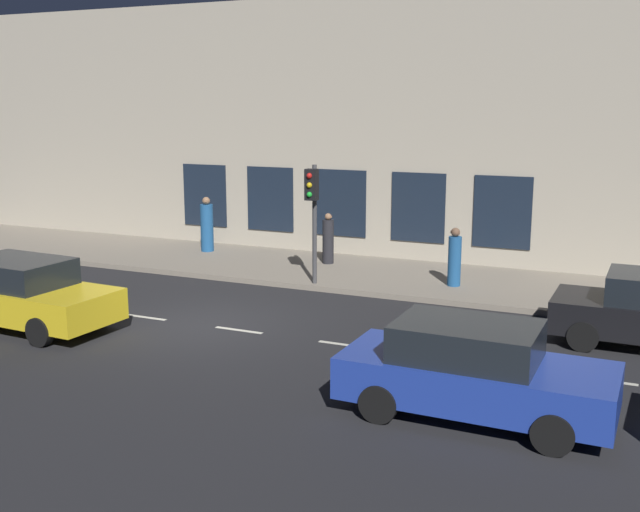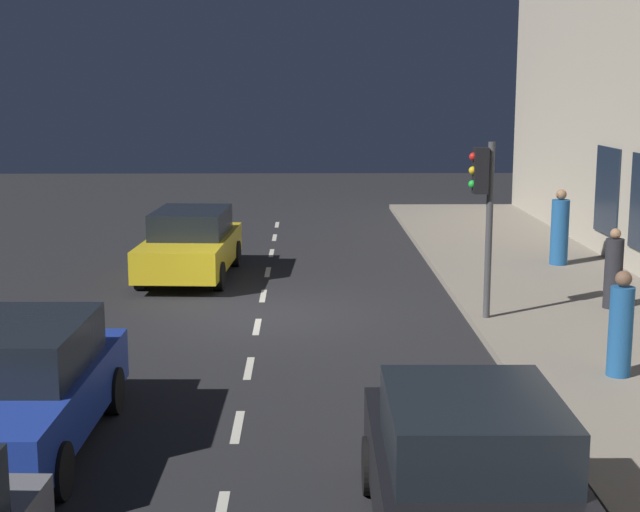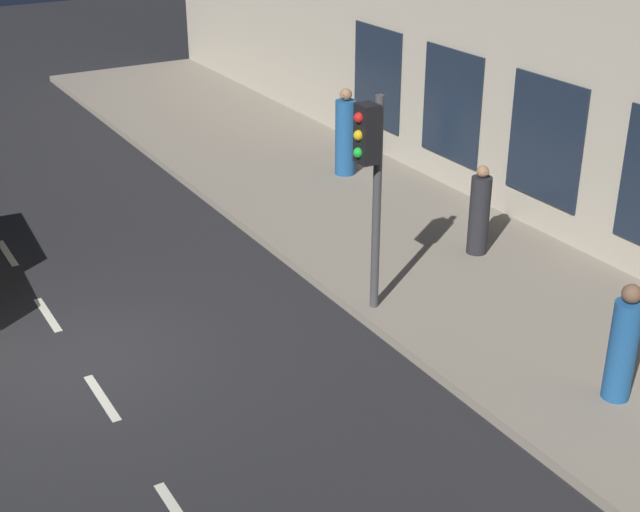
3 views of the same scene
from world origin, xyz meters
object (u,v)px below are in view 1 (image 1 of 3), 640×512
at_px(parked_car_3, 473,371).
at_px(pedestrian_0, 455,259).
at_px(traffic_light, 313,201).
at_px(parked_car_2, 22,293).
at_px(pedestrian_1, 328,240).
at_px(pedestrian_2, 207,226).

height_order(parked_car_3, pedestrian_0, pedestrian_0).
xyz_separation_m(traffic_light, parked_car_2, (-5.95, 4.60, -1.68)).
distance_m(parked_car_3, pedestrian_0, 8.57).
distance_m(traffic_light, pedestrian_0, 4.18).
bearing_deg(parked_car_2, parked_car_3, 88.52).
bearing_deg(traffic_light, parked_car_2, 142.27).
relative_size(parked_car_2, pedestrian_0, 2.89).
bearing_deg(pedestrian_1, traffic_light, 4.06).
xyz_separation_m(traffic_light, parked_car_3, (-6.81, -5.99, -1.68)).
height_order(traffic_light, pedestrian_0, traffic_light).
relative_size(parked_car_3, pedestrian_1, 2.80).
xyz_separation_m(parked_car_2, parked_car_3, (-0.86, -10.59, -0.00)).
distance_m(parked_car_3, pedestrian_1, 11.66).
bearing_deg(traffic_light, pedestrian_2, 61.08).
relative_size(parked_car_2, pedestrian_1, 2.95).
relative_size(pedestrian_0, pedestrian_2, 0.87).
bearing_deg(parked_car_3, pedestrian_2, -129.85).
xyz_separation_m(parked_car_3, pedestrian_0, (8.23, 2.39, 0.10)).
height_order(traffic_light, pedestrian_1, traffic_light).
distance_m(traffic_light, parked_car_3, 9.22).
bearing_deg(pedestrian_0, pedestrian_2, 98.02).
bearing_deg(pedestrian_2, parked_car_3, 113.45).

